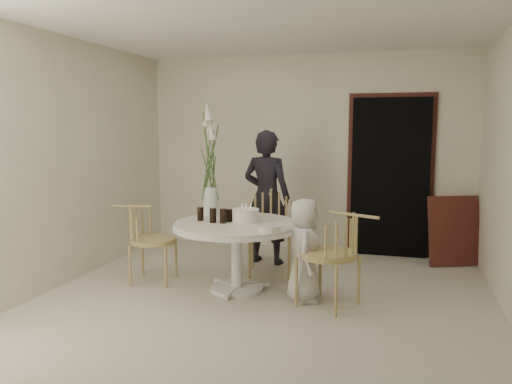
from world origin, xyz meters
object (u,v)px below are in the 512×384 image
(chair_right, at_px, (341,246))
(chair_far, at_px, (270,219))
(boy, at_px, (304,250))
(birthday_cake, at_px, (246,215))
(girl, at_px, (267,197))
(flower_vase, at_px, (210,169))
(table, at_px, (237,233))
(chair_left, at_px, (142,232))

(chair_right, bearing_deg, chair_far, -114.42)
(chair_far, height_order, boy, boy)
(birthday_cake, bearing_deg, chair_right, -17.10)
(chair_far, relative_size, girl, 0.58)
(chair_far, distance_m, birthday_cake, 0.73)
(girl, bearing_deg, flower_vase, 68.49)
(chair_right, xyz_separation_m, flower_vase, (-1.53, 0.60, 0.64))
(girl, distance_m, birthday_cake, 1.07)
(birthday_cake, bearing_deg, table, -139.99)
(chair_far, height_order, birthday_cake, chair_far)
(flower_vase, bearing_deg, chair_right, -21.41)
(chair_far, xyz_separation_m, flower_vase, (-0.59, -0.42, 0.62))
(boy, bearing_deg, table, 68.68)
(flower_vase, bearing_deg, girl, 60.25)
(chair_right, height_order, chair_left, chair_right)
(girl, height_order, flower_vase, flower_vase)
(chair_far, bearing_deg, chair_right, -59.51)
(chair_left, xyz_separation_m, flower_vase, (0.69, 0.34, 0.69))
(chair_right, distance_m, birthday_cake, 1.10)
(boy, bearing_deg, girl, 17.40)
(chair_right, relative_size, flower_vase, 0.75)
(table, height_order, chair_right, chair_right)
(boy, distance_m, flower_vase, 1.45)
(birthday_cake, distance_m, flower_vase, 0.74)
(birthday_cake, height_order, flower_vase, flower_vase)
(birthday_cake, xyz_separation_m, flower_vase, (-0.50, 0.28, 0.46))
(chair_left, distance_m, flower_vase, 1.03)
(chair_right, height_order, birthday_cake, chair_right)
(chair_right, bearing_deg, girl, -119.00)
(chair_right, distance_m, flower_vase, 1.77)
(chair_right, xyz_separation_m, boy, (-0.37, 0.14, -0.10))
(chair_far, bearing_deg, chair_left, -161.33)
(table, bearing_deg, chair_left, 179.59)
(girl, distance_m, boy, 1.48)
(chair_left, bearing_deg, birthday_cake, -96.96)
(chair_right, relative_size, boy, 0.92)
(girl, xyz_separation_m, boy, (0.71, -1.25, -0.33))
(chair_far, height_order, chair_left, chair_far)
(girl, bearing_deg, table, 97.05)
(table, xyz_separation_m, chair_far, (0.17, 0.77, 0.01))
(flower_vase, bearing_deg, chair_far, 35.49)
(chair_left, distance_m, boy, 1.85)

